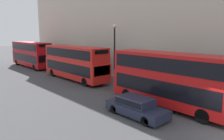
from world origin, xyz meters
name	(u,v)px	position (x,y,z in m)	size (l,w,h in m)	color
ground_plane	(224,134)	(0.00, 0.00, 0.00)	(200.00, 200.00, 0.00)	#424244
bus_leading	(169,78)	(1.60, 4.98, 2.37)	(2.59, 10.04, 4.29)	red
bus_second_in_queue	(75,61)	(1.60, 18.66, 2.31)	(2.59, 10.86, 4.18)	red
bus_third_in_queue	(31,53)	(1.60, 32.54, 2.35)	(2.59, 11.17, 4.26)	#A80F14
car_dark_sedan	(136,106)	(-1.80, 5.31, 0.73)	(1.82, 4.63, 1.37)	#1E2338
street_lamp	(114,48)	(3.64, 13.54, 4.14)	(0.44, 0.44, 6.74)	black
pedestrian	(58,64)	(4.38, 28.37, 0.72)	(0.36, 0.36, 1.56)	#26262D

